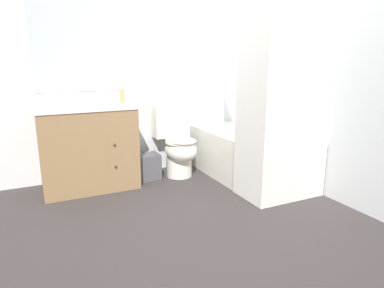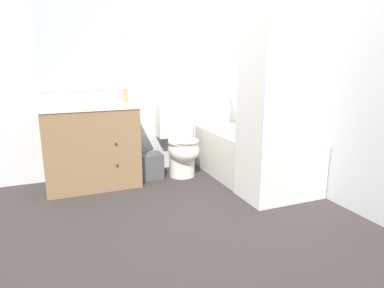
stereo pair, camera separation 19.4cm
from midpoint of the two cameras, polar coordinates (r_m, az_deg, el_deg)
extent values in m
plane|color=#383333|center=(2.83, 6.28, -14.08)|extent=(14.00, 14.00, 0.00)
cube|color=silver|center=(4.11, -5.10, 12.83)|extent=(8.00, 0.05, 2.50)
cube|color=#B2BCC6|center=(3.92, -16.55, 15.29)|extent=(0.90, 0.01, 0.93)
cube|color=silver|center=(3.95, 17.78, 12.19)|extent=(0.05, 2.72, 2.50)
cube|color=olive|center=(3.75, -15.01, -0.51)|extent=(0.94, 0.57, 0.84)
cube|color=white|center=(3.67, -15.44, 6.09)|extent=(0.96, 0.59, 0.03)
cylinder|color=silver|center=(3.68, -15.40, 5.47)|extent=(0.30, 0.30, 0.10)
sphere|color=#382D23|center=(3.48, -11.00, 0.04)|extent=(0.02, 0.02, 0.02)
sphere|color=#382D23|center=(3.54, -10.83, -3.52)|extent=(0.02, 0.02, 0.02)
cylinder|color=silver|center=(3.85, -15.82, 6.94)|extent=(0.04, 0.04, 0.04)
cylinder|color=silver|center=(3.81, -15.81, 7.80)|extent=(0.02, 0.11, 0.09)
cylinder|color=silver|center=(3.85, -16.64, 6.90)|extent=(0.03, 0.03, 0.04)
cylinder|color=silver|center=(3.86, -15.01, 7.03)|extent=(0.03, 0.03, 0.04)
cylinder|color=silver|center=(3.99, -0.30, -3.71)|extent=(0.30, 0.30, 0.23)
ellipsoid|color=silver|center=(3.89, 0.01, -1.02)|extent=(0.35, 0.45, 0.26)
torus|color=silver|center=(3.86, 0.01, 0.36)|extent=(0.35, 0.35, 0.04)
cube|color=silver|center=(4.11, -1.65, 3.89)|extent=(0.41, 0.18, 0.38)
ellipsoid|color=silver|center=(3.86, 0.01, 0.67)|extent=(0.33, 0.42, 0.02)
cube|color=silver|center=(3.92, 11.29, -2.11)|extent=(0.75, 1.54, 0.52)
cube|color=#A5A7A2|center=(3.86, 11.47, 1.54)|extent=(0.63, 1.42, 0.01)
cube|color=white|center=(3.12, 11.46, 7.45)|extent=(0.01, 0.48, 1.96)
cube|color=#4C4C51|center=(3.93, -5.57, -3.64)|extent=(0.27, 0.23, 0.29)
cube|color=beige|center=(3.69, -13.18, 7.15)|extent=(0.13, 0.13, 0.08)
ellipsoid|color=white|center=(3.69, -13.23, 7.97)|extent=(0.06, 0.04, 0.03)
cylinder|color=tan|center=(3.72, -9.62, 7.90)|extent=(0.06, 0.06, 0.15)
cylinder|color=silver|center=(3.72, -9.68, 9.29)|extent=(0.03, 0.03, 0.03)
cube|color=white|center=(3.52, -20.36, 6.28)|extent=(0.25, 0.17, 0.08)
cube|color=white|center=(3.28, 15.25, 0.11)|extent=(0.31, 0.19, 0.10)
camera|label=1|loc=(0.10, -88.33, 0.41)|focal=32.00mm
camera|label=2|loc=(0.10, 91.67, -0.41)|focal=32.00mm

